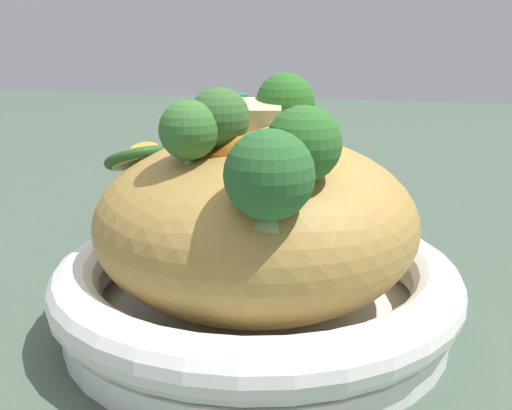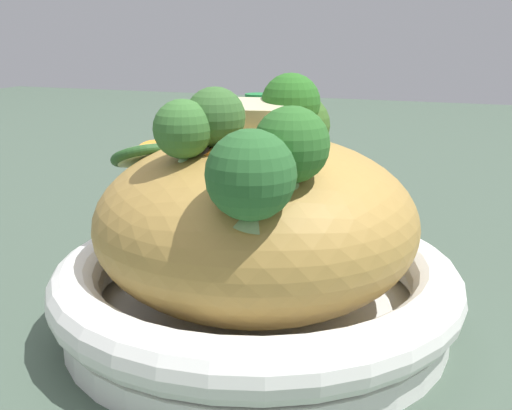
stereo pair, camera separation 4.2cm
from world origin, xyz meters
name	(u,v)px [view 2 (the right image)]	position (x,y,z in m)	size (l,w,h in m)	color
ground_plane	(256,325)	(0.00, 0.00, 0.00)	(3.00, 3.00, 0.00)	#415344
serving_bowl	(256,290)	(0.00, 0.00, 0.03)	(0.28, 0.28, 0.05)	white
noodle_heap	(256,222)	(0.00, 0.00, 0.08)	(0.22, 0.22, 0.12)	#AE8640
broccoli_florets	(269,135)	(-0.01, 0.01, 0.14)	(0.12, 0.25, 0.08)	#98B676
carrot_coins	(223,145)	(0.02, 0.00, 0.13)	(0.13, 0.12, 0.04)	orange
zucchini_slices	(167,148)	(0.07, 0.00, 0.12)	(0.11, 0.07, 0.04)	#C0DE9C
chicken_chunks	(263,124)	(0.00, -0.02, 0.14)	(0.04, 0.05, 0.03)	#C4B395
soy_sauce_bottle	(259,168)	(0.09, -0.24, 0.06)	(0.05, 0.05, 0.14)	black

